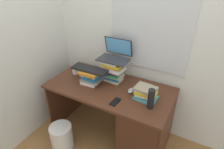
# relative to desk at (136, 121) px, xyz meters

# --- Properties ---
(ground_plane) EXTENTS (6.00, 6.00, 0.00)m
(ground_plane) POSITION_rel_desk_xyz_m (-0.36, 0.03, -0.40)
(ground_plane) COLOR olive
(wall_back) EXTENTS (6.00, 0.06, 2.60)m
(wall_back) POSITION_rel_desk_xyz_m (-0.36, 0.43, 0.90)
(wall_back) COLOR silver
(wall_back) RESTS_ON ground
(wall_left) EXTENTS (0.05, 6.00, 2.60)m
(wall_left) POSITION_rel_desk_xyz_m (-1.28, 0.03, 0.90)
(wall_left) COLOR silver
(wall_left) RESTS_ON ground
(desk) EXTENTS (1.42, 0.71, 0.73)m
(desk) POSITION_rel_desk_xyz_m (0.00, 0.00, 0.00)
(desk) COLOR #4C2819
(desk) RESTS_ON ground
(book_stack_tall) EXTENTS (0.26, 0.19, 0.27)m
(book_stack_tall) POSITION_rel_desk_xyz_m (-0.39, 0.17, 0.47)
(book_stack_tall) COLOR beige
(book_stack_tall) RESTS_ON desk
(book_stack_keyboard_riser) EXTENTS (0.24, 0.21, 0.17)m
(book_stack_keyboard_riser) POSITION_rel_desk_xyz_m (-0.59, -0.00, 0.41)
(book_stack_keyboard_riser) COLOR white
(book_stack_keyboard_riser) RESTS_ON desk
(book_stack_side) EXTENTS (0.25, 0.21, 0.13)m
(book_stack_side) POSITION_rel_desk_xyz_m (0.07, 0.02, 0.39)
(book_stack_side) COLOR teal
(book_stack_side) RESTS_ON desk
(laptop) EXTENTS (0.34, 0.27, 0.22)m
(laptop) POSITION_rel_desk_xyz_m (-0.40, 0.23, 0.65)
(laptop) COLOR #2D2D33
(laptop) RESTS_ON book_stack_tall
(keyboard) EXTENTS (0.42, 0.15, 0.02)m
(keyboard) POSITION_rel_desk_xyz_m (-0.60, -0.00, 0.51)
(keyboard) COLOR black
(keyboard) RESTS_ON book_stack_keyboard_riser
(computer_mouse) EXTENTS (0.06, 0.10, 0.04)m
(computer_mouse) POSITION_rel_desk_xyz_m (-0.11, 0.05, 0.35)
(computer_mouse) COLOR #A5A8AD
(computer_mouse) RESTS_ON desk
(mug) EXTENTS (0.12, 0.09, 0.09)m
(mug) POSITION_rel_desk_xyz_m (-0.89, 0.10, 0.37)
(mug) COLOR white
(mug) RESTS_ON desk
(water_bottle) EXTENTS (0.07, 0.07, 0.21)m
(water_bottle) POSITION_rel_desk_xyz_m (0.16, -0.10, 0.43)
(water_bottle) COLOR black
(water_bottle) RESTS_ON desk
(cell_phone) EXTENTS (0.08, 0.14, 0.01)m
(cell_phone) POSITION_rel_desk_xyz_m (-0.17, -0.19, 0.33)
(cell_phone) COLOR black
(cell_phone) RESTS_ON desk
(wastebasket) EXTENTS (0.26, 0.26, 0.31)m
(wastebasket) POSITION_rel_desk_xyz_m (-0.76, -0.43, -0.24)
(wastebasket) COLOR silver
(wastebasket) RESTS_ON ground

